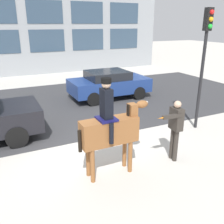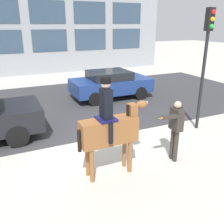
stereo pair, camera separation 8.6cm
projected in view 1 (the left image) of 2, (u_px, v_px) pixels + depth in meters
name	position (u px, v px, depth m)	size (l,w,h in m)	color
ground_plane	(87.00, 148.00, 7.85)	(80.00, 80.00, 0.00)	beige
road_surface	(53.00, 105.00, 11.89)	(22.13, 8.50, 0.01)	#38383A
mounted_horse_lead	(110.00, 128.00, 6.10)	(1.90, 0.65, 2.53)	brown
pedestrian_bystander	(175.00, 126.00, 6.83)	(0.85, 0.43, 1.76)	#332D28
street_car_far_lane	(109.00, 84.00, 12.87)	(4.03, 2.04, 1.42)	navy
traffic_light	(205.00, 52.00, 8.44)	(0.24, 0.29, 4.18)	black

